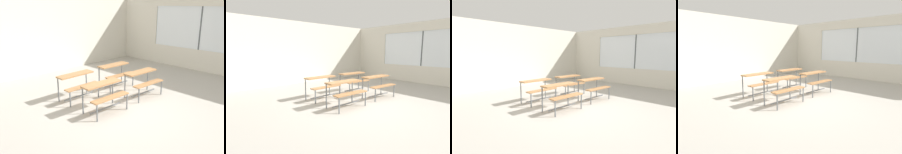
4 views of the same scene
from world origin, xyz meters
TOP-DOWN VIEW (x-y plane):
  - ground at (0.00, 0.00)m, footprint 10.00×9.00m
  - wall_back at (0.00, 4.50)m, footprint 10.00×0.12m
  - wall_right at (5.00, -0.13)m, footprint 0.12×9.00m
  - desk_bench_r0c0 at (-0.45, 0.19)m, footprint 1.11×0.62m
  - desk_bench_r0c1 at (1.09, 0.21)m, footprint 1.13×0.64m
  - desk_bench_r1c0 at (-0.44, 1.33)m, footprint 1.11×0.61m
  - desk_bench_r1c1 at (1.10, 1.35)m, footprint 1.13×0.65m

SIDE VIEW (x-z plane):
  - ground at x=0.00m, z-range -0.05..0.00m
  - desk_bench_r0c0 at x=-0.45m, z-range 0.19..0.93m
  - desk_bench_r0c1 at x=1.09m, z-range 0.19..0.93m
  - desk_bench_r1c0 at x=-0.44m, z-range 0.19..0.93m
  - desk_bench_r1c1 at x=1.10m, z-range 0.19..0.93m
  - wall_right at x=5.00m, z-range -0.05..2.95m
  - wall_back at x=0.00m, z-range 0.00..3.00m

